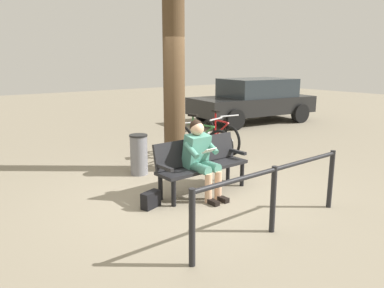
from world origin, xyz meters
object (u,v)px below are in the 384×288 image
Objects in this scene: bicycle_purple at (219,136)px; parked_car at (254,99)px; litter_bin at (139,154)px; bicycle_black at (181,144)px; tree_trunk at (174,63)px; bench at (200,161)px; person_reading at (201,155)px; bicycle_blue at (200,141)px; handbag at (151,200)px.

parked_car is (-3.68, -2.39, 0.41)m from bicycle_purple.
bicycle_black is (-1.16, -0.28, -0.02)m from litter_bin.
bench is at bearing 72.62° from tree_trunk.
person_reading is 2.08m from tree_trunk.
person_reading is 7.40m from parked_car.
tree_trunk reaches higher than bicycle_purple.
tree_trunk is at bearing -83.05° from bicycle_blue.
handbag is 3.02m from bicycle_blue.
litter_bin is (0.32, -1.42, -0.13)m from bench.
bicycle_blue is at bearing -169.65° from litter_bin.
handbag is (1.00, 0.11, -0.39)m from bench.
tree_trunk is at bearing -24.31° from bicycle_black.
bench is 5.37× the size of handbag.
bicycle_blue is 0.37× the size of parked_car.
parked_car is at bearing 132.57° from bicycle_purple.
handbag is 0.19× the size of bicycle_black.
bicycle_purple and bicycle_blue have the same top height.
tree_trunk is 1.82m from litter_bin.
bicycle_black is at bearing -166.28° from litter_bin.
bicycle_blue is at bearing -130.02° from person_reading.
tree_trunk reaches higher than handbag.
bench is 1.46m from litter_bin.
tree_trunk is 2.60× the size of bicycle_black.
parked_car is (-5.79, -4.29, 0.27)m from bench.
bicycle_black is (-0.97, -1.87, -0.31)m from person_reading.
bicycle_blue is 0.54m from bicycle_black.
handbag is at bearing 44.80° from tree_trunk.
bicycle_purple reaches higher than bench.
handbag is 0.18× the size of bicycle_purple.
parked_car reaches higher than bench.
person_reading is 1.59× the size of litter_bin.
handbag is at bearing -5.46° from person_reading.
parked_car reaches higher than bicycle_blue.
litter_bin is at bearing -96.81° from bicycle_blue.
tree_trunk is 5.42× the size of litter_bin.
bench is at bearing -128.56° from person_reading.
person_reading is at bearing -4.91° from bicycle_black.
bicycle_blue is 5.11m from parked_car.
handbag is 8.12m from parked_car.
bench is 0.26m from person_reading.
bicycle_black is (1.27, 0.20, 0.00)m from bicycle_purple.
bicycle_purple is 1.28m from bicycle_black.
person_reading is 1.62m from litter_bin.
litter_bin is (0.73, -0.13, -1.67)m from tree_trunk.
tree_trunk reaches higher than bicycle_black.
person_reading reaches higher than litter_bin.
parked_car reaches higher than handbag.
person_reading is 1.03m from handbag.
person_reading is at bearing 97.02° from litter_bin.
bench is 2.13× the size of litter_bin.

